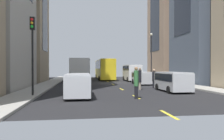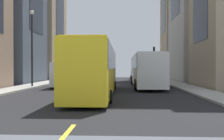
{
  "view_description": "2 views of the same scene",
  "coord_description": "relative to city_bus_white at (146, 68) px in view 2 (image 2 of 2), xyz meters",
  "views": [
    {
      "loc": [
        -3.84,
        -30.34,
        2.1
      ],
      "look_at": [
        0.48,
        1.54,
        1.8
      ],
      "focal_mm": 35.11,
      "sensor_mm": 36.0,
      "label": 1
    },
    {
      "loc": [
        -1.71,
        28.3,
        2.04
      ],
      "look_at": [
        -0.53,
        1.06,
        1.76
      ],
      "focal_mm": 37.9,
      "sensor_mm": 36.0,
      "label": 2
    }
  ],
  "objects": [
    {
      "name": "ground_plane",
      "position": [
        4.19,
        -3.13,
        -2.01
      ],
      "size": [
        42.61,
        42.61,
        0.0
      ],
      "primitive_type": "plane",
      "color": "black"
    },
    {
      "name": "sidewalk_west",
      "position": [
        -3.94,
        -3.13,
        -1.93
      ],
      "size": [
        2.34,
        44.0,
        0.15
      ],
      "primitive_type": "cube",
      "color": "#9E9B93",
      "rests_on": "ground"
    },
    {
      "name": "sidewalk_east",
      "position": [
        12.33,
        -3.13,
        -1.93
      ],
      "size": [
        2.34,
        44.0,
        0.15
      ],
      "primitive_type": "cube",
      "color": "#9E9B93",
      "rests_on": "ground"
    },
    {
      "name": "lane_stripe_0",
      "position": [
        4.19,
        -24.13,
        -2.0
      ],
      "size": [
        0.16,
        2.0,
        0.01
      ],
      "primitive_type": "cube",
      "color": "yellow",
      "rests_on": "ground"
    },
    {
      "name": "lane_stripe_1",
      "position": [
        4.19,
        -18.13,
        -2.0
      ],
      "size": [
        0.16,
        2.0,
        0.01
      ],
      "primitive_type": "cube",
      "color": "yellow",
      "rests_on": "ground"
    },
    {
      "name": "lane_stripe_2",
      "position": [
        4.19,
        -12.13,
        -2.0
      ],
      "size": [
        0.16,
        2.0,
        0.01
      ],
      "primitive_type": "cube",
      "color": "yellow",
      "rests_on": "ground"
    },
    {
      "name": "lane_stripe_3",
      "position": [
        4.19,
        -6.13,
        -2.0
      ],
      "size": [
        0.16,
        2.0,
        0.01
      ],
      "primitive_type": "cube",
      "color": "yellow",
      "rests_on": "ground"
    },
    {
      "name": "lane_stripe_4",
      "position": [
        4.19,
        -0.13,
        -2.0
      ],
      "size": [
        0.16,
        2.0,
        0.01
      ],
      "primitive_type": "cube",
      "color": "yellow",
      "rests_on": "ground"
    },
    {
      "name": "lane_stripe_5",
      "position": [
        4.19,
        5.87,
        -2.0
      ],
      "size": [
        0.16,
        2.0,
        0.01
      ],
      "primitive_type": "cube",
      "color": "yellow",
      "rests_on": "ground"
    },
    {
      "name": "lane_stripe_6",
      "position": [
        4.19,
        11.87,
        -2.0
      ],
      "size": [
        0.16,
        2.0,
        0.01
      ],
      "primitive_type": "cube",
      "color": "yellow",
      "rests_on": "ground"
    },
    {
      "name": "lane_stripe_7",
      "position": [
        4.19,
        17.87,
        -2.0
      ],
      "size": [
        0.16,
        2.0,
        0.01
      ],
      "primitive_type": "cube",
      "color": "yellow",
      "rests_on": "ground"
    },
    {
      "name": "city_bus_white",
      "position": [
        0.0,
        0.0,
        0.0
      ],
      "size": [
        2.8,
        12.61,
        3.35
      ],
      "color": "silver",
      "rests_on": "ground"
    },
    {
      "name": "streetcar_yellow",
      "position": [
        4.4,
        7.45,
        0.12
      ],
      "size": [
        2.7,
        13.91,
        3.59
      ],
      "color": "yellow",
      "rests_on": "ground"
    },
    {
      "name": "delivery_van_white",
      "position": [
        8.24,
        0.91,
        -0.5
      ],
      "size": [
        2.25,
        5.27,
        2.58
      ],
      "color": "white",
      "rests_on": "ground"
    },
    {
      "name": "car_silver_0",
      "position": [
        7.95,
        -6.26,
        -1.06
      ],
      "size": [
        1.91,
        4.73,
        1.6
      ],
      "color": "#B7BABF",
      "rests_on": "ground"
    },
    {
      "name": "car_silver_1",
      "position": [
        0.04,
        -17.43,
        -1.02
      ],
      "size": [
        1.88,
        4.72,
        1.68
      ],
      "color": "#B7BABF",
      "rests_on": "ground"
    },
    {
      "name": "car_silver_2",
      "position": [
        8.28,
        -14.95,
        -0.99
      ],
      "size": [
        2.0,
        4.48,
        1.73
      ],
      "color": "#B7BABF",
      "rests_on": "ground"
    },
    {
      "name": "pedestrian_walking_far",
      "position": [
        5.85,
        -12.98,
        -0.89
      ],
      "size": [
        0.29,
        0.29,
        2.1
      ],
      "rotation": [
        0.0,
        0.0,
        5.2
      ],
      "color": "gray",
      "rests_on": "ground"
    },
    {
      "name": "pedestrian_crossing_near",
      "position": [
        3.97,
        -19.01,
        -0.83
      ],
      "size": [
        0.31,
        0.31,
        2.18
      ],
      "rotation": [
        0.0,
        0.0,
        1.8
      ],
      "color": "black",
      "rests_on": "ground"
    },
    {
      "name": "pedestrian_waiting_curb",
      "position": [
        7.75,
        -11.47,
        -0.96
      ],
      "size": [
        0.37,
        0.37,
        1.99
      ],
      "rotation": [
        0.0,
        0.0,
        5.47
      ],
      "color": "black",
      "rests_on": "ground"
    },
    {
      "name": "traffic_light_near_corner",
      "position": [
        -3.18,
        -17.26,
        2.04
      ],
      "size": [
        0.32,
        0.44,
        5.58
      ],
      "color": "black",
      "rests_on": "ground"
    },
    {
      "name": "streetlamp_near",
      "position": [
        11.66,
        1.52,
        2.81
      ],
      "size": [
        0.44,
        0.44,
        7.71
      ],
      "color": "black",
      "rests_on": "ground"
    }
  ]
}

